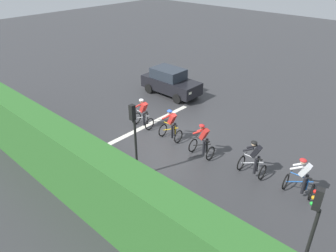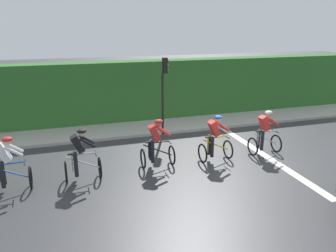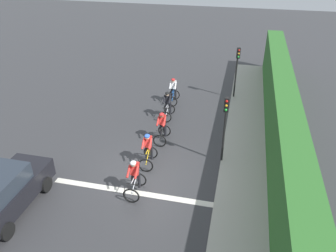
{
  "view_description": "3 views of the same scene",
  "coord_description": "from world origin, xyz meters",
  "px_view_note": "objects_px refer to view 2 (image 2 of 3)",
  "views": [
    {
      "loc": [
        10.58,
        9.87,
        8.53
      ],
      "look_at": [
        0.36,
        0.54,
        0.91
      ],
      "focal_mm": 33.91,
      "sensor_mm": 36.0,
      "label": 1
    },
    {
      "loc": [
        -9.59,
        5.25,
        4.63
      ],
      "look_at": [
        0.84,
        1.98,
        1.2
      ],
      "focal_mm": 34.58,
      "sensor_mm": 36.0,
      "label": 2
    },
    {
      "loc": [
        3.76,
        -11.39,
        9.18
      ],
      "look_at": [
        0.6,
        2.2,
        1.15
      ],
      "focal_mm": 35.62,
      "sensor_mm": 36.0,
      "label": 3
    }
  ],
  "objects_px": {
    "cyclist_fourth": "(215,139)",
    "cyclist_lead": "(8,166)",
    "cyclist_mid": "(156,144)",
    "cyclist_second": "(81,156)",
    "traffic_light_near_crossing": "(164,85)",
    "cyclist_trailing": "(265,133)"
  },
  "relations": [
    {
      "from": "cyclist_mid",
      "to": "cyclist_trailing",
      "type": "distance_m",
      "value": 4.12
    },
    {
      "from": "cyclist_trailing",
      "to": "traffic_light_near_crossing",
      "type": "height_order",
      "value": "traffic_light_near_crossing"
    },
    {
      "from": "cyclist_mid",
      "to": "traffic_light_near_crossing",
      "type": "relative_size",
      "value": 0.5
    },
    {
      "from": "cyclist_fourth",
      "to": "traffic_light_near_crossing",
      "type": "relative_size",
      "value": 0.5
    },
    {
      "from": "cyclist_lead",
      "to": "traffic_light_near_crossing",
      "type": "distance_m",
      "value": 6.85
    },
    {
      "from": "cyclist_trailing",
      "to": "cyclist_second",
      "type": "bearing_deg",
      "value": 91.74
    },
    {
      "from": "cyclist_lead",
      "to": "traffic_light_near_crossing",
      "type": "relative_size",
      "value": 0.5
    },
    {
      "from": "cyclist_mid",
      "to": "cyclist_fourth",
      "type": "bearing_deg",
      "value": -93.58
    },
    {
      "from": "cyclist_second",
      "to": "cyclist_mid",
      "type": "height_order",
      "value": "same"
    },
    {
      "from": "cyclist_lead",
      "to": "traffic_light_near_crossing",
      "type": "xyz_separation_m",
      "value": [
        3.52,
        -5.7,
        1.43
      ]
    },
    {
      "from": "cyclist_second",
      "to": "cyclist_fourth",
      "type": "distance_m",
      "value": 4.57
    },
    {
      "from": "cyclist_fourth",
      "to": "cyclist_mid",
      "type": "bearing_deg",
      "value": 86.42
    },
    {
      "from": "traffic_light_near_crossing",
      "to": "cyclist_trailing",
      "type": "bearing_deg",
      "value": -137.78
    },
    {
      "from": "cyclist_fourth",
      "to": "cyclist_lead",
      "type": "bearing_deg",
      "value": 92.46
    },
    {
      "from": "cyclist_mid",
      "to": "cyclist_trailing",
      "type": "bearing_deg",
      "value": -91.42
    },
    {
      "from": "cyclist_trailing",
      "to": "cyclist_fourth",
      "type": "bearing_deg",
      "value": 90.81
    },
    {
      "from": "cyclist_second",
      "to": "traffic_light_near_crossing",
      "type": "height_order",
      "value": "traffic_light_near_crossing"
    },
    {
      "from": "cyclist_trailing",
      "to": "traffic_light_near_crossing",
      "type": "distance_m",
      "value": 4.56
    },
    {
      "from": "cyclist_lead",
      "to": "cyclist_fourth",
      "type": "xyz_separation_m",
      "value": [
        0.28,
        -6.59,
        0.0
      ]
    },
    {
      "from": "cyclist_trailing",
      "to": "traffic_light_near_crossing",
      "type": "relative_size",
      "value": 0.5
    },
    {
      "from": "traffic_light_near_crossing",
      "to": "cyclist_lead",
      "type": "bearing_deg",
      "value": 121.72
    },
    {
      "from": "cyclist_fourth",
      "to": "cyclist_trailing",
      "type": "bearing_deg",
      "value": -89.19
    }
  ]
}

